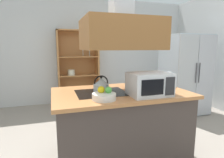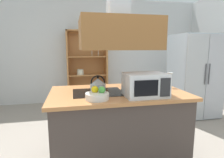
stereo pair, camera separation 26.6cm
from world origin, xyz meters
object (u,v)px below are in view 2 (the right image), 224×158
Objects in this scene: refrigerator at (194,76)px; microwave at (145,85)px; cutting_board at (149,87)px; wine_glass_on_counter at (170,77)px; fruit_bowl at (97,95)px; dish_cabinet at (87,71)px; kettle at (98,85)px.

microwave is at bearing -138.19° from refrigerator.
wine_glass_on_counter is at bearing -13.50° from cutting_board.
wine_glass_on_counter is (0.27, -0.06, 0.14)m from cutting_board.
wine_glass_on_counter is 0.82× the size of fruit_bowl.
dish_cabinet is 8.88× the size of kettle.
dish_cabinet is 9.06× the size of wine_glass_on_counter.
cutting_board is 0.31m from wine_glass_on_counter.
microwave reaches higher than fruit_bowl.
dish_cabinet is 2.97m from fruit_bowl.
refrigerator is at bearing 36.90° from cutting_board.
fruit_bowl is (-1.04, -0.39, -0.11)m from wine_glass_on_counter.
fruit_bowl is (-0.78, -0.45, 0.04)m from cutting_board.
microwave is 1.83× the size of fruit_bowl.
refrigerator is at bearing 43.98° from wine_glass_on_counter.
cutting_board is at bearing 11.12° from kettle.
kettle is at bearing -175.41° from wine_glass_on_counter.
microwave is at bearing -81.87° from dish_cabinet.
cutting_board is at bearing 166.50° from wine_glass_on_counter.
cutting_board is (0.66, -2.52, 0.08)m from dish_cabinet.
refrigerator reaches higher than fruit_bowl.
dish_cabinet is 4.06× the size of microwave.
refrigerator is at bearing 29.62° from kettle.
kettle is 0.62× the size of cutting_board.
dish_cabinet is at bearing 88.43° from kettle.
kettle is 1.00m from wine_glass_on_counter.
microwave is 0.62m from wine_glass_on_counter.
dish_cabinet is 2.75m from wine_glass_on_counter.
refrigerator is 2.32m from microwave.
dish_cabinet is at bearing 87.66° from fruit_bowl.
wine_glass_on_counter is at bearing 35.81° from microwave.
wine_glass_on_counter is (1.00, 0.08, 0.06)m from kettle.
refrigerator is 1.86m from cutting_board.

